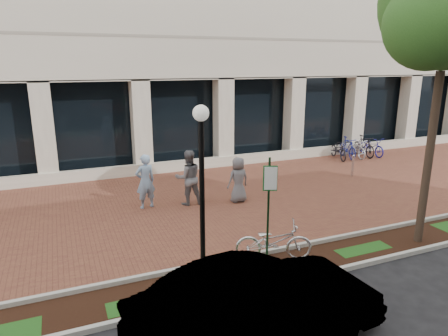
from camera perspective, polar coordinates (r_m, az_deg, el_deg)
name	(u,v)px	position (r m, az deg, el deg)	size (l,w,h in m)	color
ground	(224,199)	(14.89, 0.06, -4.47)	(120.00, 120.00, 0.00)	black
brick_plaza	(224,199)	(14.89, 0.06, -4.45)	(40.00, 9.00, 0.01)	brown
planting_strip	(304,262)	(10.65, 11.38, -13.01)	(40.00, 1.50, 0.01)	black
curb_plaza_side	(289,248)	(11.18, 9.22, -11.18)	(40.00, 0.12, 0.12)	#AEAEA4
curb_street_side	(322,274)	(10.09, 13.84, -14.47)	(40.00, 0.12, 0.12)	#AEAEA4
parking_sign	(269,200)	(9.64, 6.41, -4.54)	(0.34, 0.07, 2.78)	#13361C
lamppost	(202,184)	(8.95, -3.17, -2.26)	(0.36, 0.36, 4.06)	black
locked_bicycle	(274,241)	(10.41, 7.10, -10.36)	(0.68, 1.96, 1.03)	silver
pedestrian_left	(145,181)	(14.01, -11.17, -1.89)	(0.70, 0.46, 1.92)	#7D9ABA
pedestrian_mid	(188,178)	(14.15, -5.11, -1.38)	(0.96, 0.75, 1.97)	slate
pedestrian_right	(238,180)	(14.40, 2.05, -1.68)	(0.81, 0.53, 1.66)	#5E5E62
bollard	(353,165)	(18.55, 17.91, 0.34)	(0.12, 0.12, 1.00)	silver
bike_rack_cluster	(356,148)	(22.44, 18.28, 2.79)	(3.17, 2.04, 1.12)	black
sedan_near_curb	(259,307)	(7.46, 4.96, -19.15)	(1.62, 4.63, 1.53)	silver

